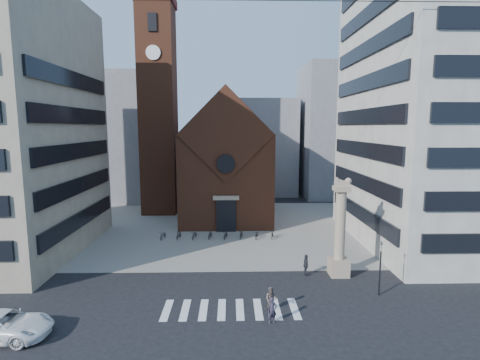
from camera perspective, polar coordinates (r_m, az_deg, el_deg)
name	(u,v)px	position (r m, az deg, el deg)	size (l,w,h in m)	color
ground	(224,291)	(30.93, -2.48, -16.57)	(120.00, 120.00, 0.00)	black
piazza	(226,227)	(48.83, -2.09, -7.19)	(46.00, 30.00, 0.05)	gray
zebra_crossing	(231,309)	(28.22, -1.41, -19.10)	(10.20, 3.20, 0.01)	white
church	(227,162)	(53.36, -2.06, 2.81)	(12.00, 16.65, 18.00)	brown
campanile	(158,107)	(57.15, -12.33, 10.77)	(5.50, 5.50, 31.20)	brown
building_right	(450,98)	(46.55, 29.35, 10.90)	(18.00, 22.00, 32.00)	beige
bg_block_left	(116,137)	(71.16, -18.37, 6.17)	(16.00, 14.00, 22.00)	gray
bg_block_mid	(258,147)	(73.40, 2.80, 5.05)	(14.00, 12.00, 18.00)	gray
bg_block_right	(345,132)	(73.31, 15.67, 7.11)	(16.00, 14.00, 24.00)	gray
lion_column	(340,237)	(33.85, 14.97, -8.39)	(1.63, 1.60, 8.68)	gray
traffic_light	(380,267)	(31.27, 20.58, -12.28)	(0.13, 0.16, 4.30)	black
white_car	(3,325)	(28.65, -32.42, -18.19)	(2.69, 5.84, 1.62)	white
pedestrian_0	(272,310)	(26.27, 4.93, -19.19)	(0.63, 0.42, 1.74)	#2F2A3A
pedestrian_1	(271,299)	(27.75, 4.77, -17.62)	(0.85, 0.66, 1.75)	#60514D
pedestrian_2	(306,265)	(33.96, 10.01, -12.64)	(1.11, 0.46, 1.89)	#26272E
scooter_0	(163,235)	(44.53, -11.65, -8.23)	(0.60, 1.72, 0.90)	black
scooter_1	(179,235)	(44.24, -9.32, -8.22)	(0.47, 1.67, 1.00)	black
scooter_2	(194,235)	(44.04, -6.96, -8.31)	(0.60, 1.72, 0.90)	black
scooter_3	(210,234)	(43.89, -4.58, -8.27)	(0.47, 1.67, 1.00)	black
scooter_4	(226,235)	(43.84, -2.20, -8.33)	(0.60, 1.72, 0.90)	black
scooter_5	(241,234)	(43.84, 0.19, -8.26)	(0.47, 1.67, 1.00)	black
scooter_6	(257,234)	(43.94, 2.58, -8.29)	(0.60, 1.72, 0.90)	black
scooter_7	(272,234)	(44.09, 4.95, -8.19)	(0.47, 1.67, 1.00)	black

